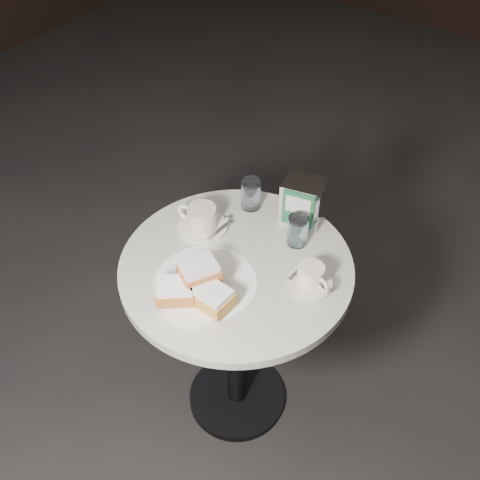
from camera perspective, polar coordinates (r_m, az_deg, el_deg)
name	(u,v)px	position (r m, az deg, el deg)	size (l,w,h in m)	color
ground	(237,398)	(2.38, -0.28, -14.78)	(7.00, 7.00, 0.00)	black
cafe_table	(236,307)	(1.93, -0.34, -6.38)	(0.70, 0.70, 0.74)	black
sugar_spill	(206,282)	(1.74, -3.29, -3.98)	(0.30, 0.30, 0.00)	white
beignet_plate	(196,289)	(1.67, -4.23, -4.70)	(0.27, 0.27, 0.10)	white
coffee_cup_left	(202,219)	(1.88, -3.66, 1.96)	(0.18, 0.18, 0.08)	silver
coffee_cup_right	(311,277)	(1.72, 6.73, -3.54)	(0.17, 0.17, 0.07)	beige
water_glass_left	(251,194)	(1.94, 1.05, 4.35)	(0.07, 0.07, 0.10)	white
water_glass_right	(298,231)	(1.83, 5.49, 0.88)	(0.08, 0.08, 0.10)	white
napkin_dispenser	(303,201)	(1.89, 5.99, 3.70)	(0.15, 0.13, 0.15)	white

